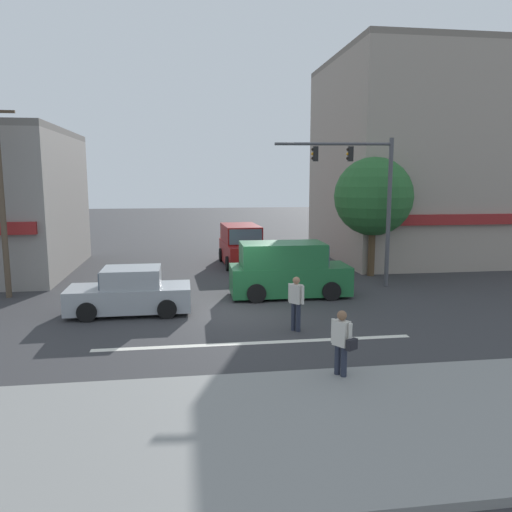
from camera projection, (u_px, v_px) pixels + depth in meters
name	position (u px, v px, depth m)	size (l,w,h in m)	color
ground_plane	(242.00, 310.00, 17.41)	(120.00, 120.00, 0.00)	#333335
lane_marking_stripe	(256.00, 343.00, 13.99)	(9.00, 0.24, 0.01)	silver
sidewalk_curb	(295.00, 428.00, 9.09)	(40.00, 5.00, 0.16)	gray
building_right_corner	(437.00, 160.00, 28.87)	(12.44, 10.66, 11.23)	gray
street_tree	(373.00, 197.00, 23.03)	(3.62, 3.62, 5.54)	#4C3823
utility_pole_near_left	(1.00, 198.00, 18.74)	(1.40, 0.22, 7.39)	brown
traffic_light_mast	(366.00, 188.00, 20.64)	(4.87, 0.70, 6.20)	#47474C
sedan_waiting_far	(130.00, 293.00, 16.95)	(4.11, 1.90, 1.58)	#999EA3
van_crossing_rightbound	(287.00, 271.00, 19.38)	(4.63, 2.09, 2.11)	#1E6033
van_crossing_center	(241.00, 246.00, 26.40)	(2.20, 4.68, 2.11)	maroon
pedestrian_foreground_with_bag	(342.00, 342.00, 11.17)	(0.49, 0.66, 1.67)	#232838
pedestrian_mid_crossing	(296.00, 300.00, 14.96)	(0.41, 0.45, 1.67)	#232838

